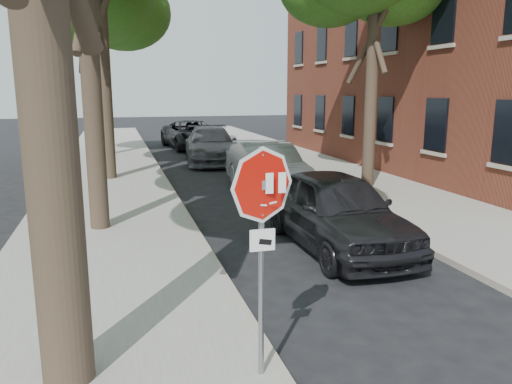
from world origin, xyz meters
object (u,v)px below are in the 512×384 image
car_c (211,145)px  stop_sign (262,219)px  tree_far (95,6)px  car_d (192,134)px  car_b (267,168)px  car_a (336,210)px

car_c → stop_sign: bearing=-92.4°
tree_far → car_c: size_ratio=1.67×
tree_far → car_c: tree_far is taller
car_c → car_d: bearing=96.1°
stop_sign → car_d: bearing=83.2°
car_d → stop_sign: bearing=-103.1°
stop_sign → tree_far: (-2.02, 21.14, 5.26)m
car_b → tree_far: bearing=116.3°
car_a → car_c: 13.32m
car_b → car_c: 7.25m
car_b → car_d: size_ratio=0.85×
car_c → car_d: 5.97m
tree_far → car_a: bearing=-73.4°
stop_sign → car_a: (2.95, 4.44, -1.13)m
car_d → car_c: bearing=-96.6°
car_d → tree_far: bearing=-158.1°
tree_far → car_b: tree_far is taller
stop_sign → car_a: bearing=56.4°
stop_sign → tree_far: 21.88m
car_a → car_c: bearing=89.9°
car_a → car_d: car_a is taller
car_c → car_d: car_c is taller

